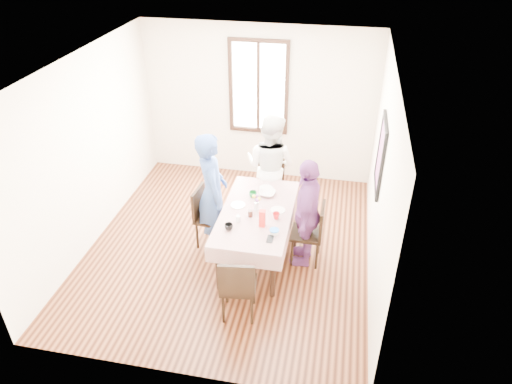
{
  "coord_description": "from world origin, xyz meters",
  "views": [
    {
      "loc": [
        1.45,
        -5.34,
        4.38
      ],
      "look_at": [
        0.43,
        -0.18,
        1.1
      ],
      "focal_mm": 33.33,
      "sensor_mm": 36.0,
      "label": 1
    }
  ],
  "objects_px": {
    "dining_table": "(257,234)",
    "chair_right": "(307,233)",
    "person_left": "(211,192)",
    "chair_far": "(270,188)",
    "chair_near": "(239,285)",
    "chair_left": "(212,218)",
    "person_right": "(307,213)",
    "person_far": "(271,167)"
  },
  "relations": [
    {
      "from": "chair_near",
      "to": "chair_left",
      "type": "bearing_deg",
      "value": 111.11
    },
    {
      "from": "person_far",
      "to": "dining_table",
      "type": "bearing_deg",
      "value": 108.31
    },
    {
      "from": "chair_right",
      "to": "chair_near",
      "type": "distance_m",
      "value": 1.36
    },
    {
      "from": "chair_left",
      "to": "chair_near",
      "type": "relative_size",
      "value": 1.0
    },
    {
      "from": "person_left",
      "to": "person_far",
      "type": "xyz_separation_m",
      "value": [
        0.67,
        0.95,
        -0.04
      ]
    },
    {
      "from": "chair_far",
      "to": "person_left",
      "type": "xyz_separation_m",
      "value": [
        -0.67,
        -0.97,
        0.44
      ]
    },
    {
      "from": "chair_far",
      "to": "person_right",
      "type": "relative_size",
      "value": 0.57
    },
    {
      "from": "chair_left",
      "to": "chair_far",
      "type": "xyz_separation_m",
      "value": [
        0.69,
        0.97,
        0.0
      ]
    },
    {
      "from": "chair_far",
      "to": "person_left",
      "type": "relative_size",
      "value": 0.51
    },
    {
      "from": "person_left",
      "to": "chair_far",
      "type": "bearing_deg",
      "value": -57.43
    },
    {
      "from": "chair_far",
      "to": "dining_table",
      "type": "bearing_deg",
      "value": 83.71
    },
    {
      "from": "chair_right",
      "to": "person_right",
      "type": "relative_size",
      "value": 0.57
    },
    {
      "from": "dining_table",
      "to": "chair_left",
      "type": "distance_m",
      "value": 0.71
    },
    {
      "from": "person_left",
      "to": "person_right",
      "type": "distance_m",
      "value": 1.35
    },
    {
      "from": "chair_left",
      "to": "person_right",
      "type": "distance_m",
      "value": 1.41
    },
    {
      "from": "person_right",
      "to": "chair_left",
      "type": "bearing_deg",
      "value": -91.92
    },
    {
      "from": "dining_table",
      "to": "chair_near",
      "type": "height_order",
      "value": "chair_near"
    },
    {
      "from": "chair_right",
      "to": "chair_far",
      "type": "bearing_deg",
      "value": 33.41
    },
    {
      "from": "chair_left",
      "to": "person_right",
      "type": "xyz_separation_m",
      "value": [
        1.36,
        -0.1,
        0.34
      ]
    },
    {
      "from": "dining_table",
      "to": "chair_right",
      "type": "bearing_deg",
      "value": 4.24
    },
    {
      "from": "person_left",
      "to": "person_right",
      "type": "relative_size",
      "value": 1.12
    },
    {
      "from": "chair_far",
      "to": "chair_left",
      "type": "bearing_deg",
      "value": 48.32
    },
    {
      "from": "dining_table",
      "to": "chair_right",
      "type": "relative_size",
      "value": 1.8
    },
    {
      "from": "person_far",
      "to": "person_right",
      "type": "distance_m",
      "value": 1.25
    },
    {
      "from": "chair_right",
      "to": "person_left",
      "type": "distance_m",
      "value": 1.43
    },
    {
      "from": "chair_right",
      "to": "chair_near",
      "type": "xyz_separation_m",
      "value": [
        -0.69,
        -1.18,
        0.0
      ]
    },
    {
      "from": "chair_left",
      "to": "chair_near",
      "type": "xyz_separation_m",
      "value": [
        0.69,
        -1.28,
        0.0
      ]
    },
    {
      "from": "chair_near",
      "to": "person_left",
      "type": "bearing_deg",
      "value": 110.47
    },
    {
      "from": "chair_left",
      "to": "chair_near",
      "type": "height_order",
      "value": "same"
    },
    {
      "from": "chair_near",
      "to": "person_far",
      "type": "relative_size",
      "value": 0.54
    },
    {
      "from": "chair_near",
      "to": "dining_table",
      "type": "bearing_deg",
      "value": 82.75
    },
    {
      "from": "person_left",
      "to": "person_far",
      "type": "relative_size",
      "value": 1.05
    },
    {
      "from": "person_far",
      "to": "person_right",
      "type": "height_order",
      "value": "person_far"
    },
    {
      "from": "chair_far",
      "to": "person_far",
      "type": "distance_m",
      "value": 0.39
    },
    {
      "from": "person_right",
      "to": "person_left",
      "type": "bearing_deg",
      "value": -91.98
    },
    {
      "from": "dining_table",
      "to": "person_left",
      "type": "height_order",
      "value": "person_left"
    },
    {
      "from": "chair_right",
      "to": "chair_near",
      "type": "relative_size",
      "value": 1.0
    },
    {
      "from": "dining_table",
      "to": "chair_far",
      "type": "distance_m",
      "value": 1.13
    },
    {
      "from": "chair_right",
      "to": "chair_far",
      "type": "distance_m",
      "value": 1.28
    },
    {
      "from": "dining_table",
      "to": "chair_far",
      "type": "bearing_deg",
      "value": 90.0
    },
    {
      "from": "chair_far",
      "to": "person_right",
      "type": "bearing_deg",
      "value": 115.74
    },
    {
      "from": "dining_table",
      "to": "person_far",
      "type": "xyz_separation_m",
      "value": [
        0.0,
        1.1,
        0.47
      ]
    }
  ]
}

